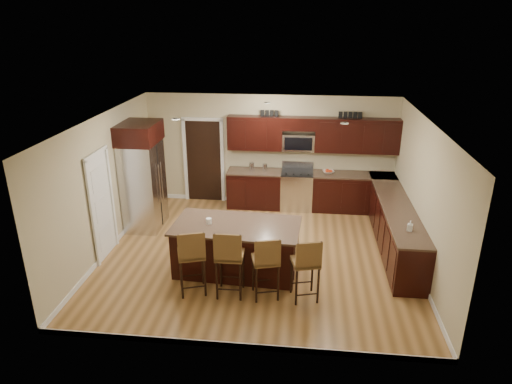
# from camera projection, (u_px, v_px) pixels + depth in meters

# --- Properties ---
(floor) EXTENTS (6.00, 6.00, 0.00)m
(floor) POSITION_uv_depth(u_px,v_px,m) (258.00, 255.00, 9.03)
(floor) COLOR #9F723F
(floor) RESTS_ON ground
(ceiling) EXTENTS (6.00, 6.00, 0.00)m
(ceiling) POSITION_uv_depth(u_px,v_px,m) (259.00, 120.00, 8.04)
(ceiling) COLOR silver
(ceiling) RESTS_ON wall_back
(wall_back) EXTENTS (6.00, 0.00, 6.00)m
(wall_back) POSITION_uv_depth(u_px,v_px,m) (270.00, 151.00, 11.08)
(wall_back) COLOR #BCAF87
(wall_back) RESTS_ON floor
(wall_left) EXTENTS (0.00, 5.50, 5.50)m
(wall_left) POSITION_uv_depth(u_px,v_px,m) (105.00, 185.00, 8.84)
(wall_left) COLOR #BCAF87
(wall_left) RESTS_ON floor
(wall_right) EXTENTS (0.00, 5.50, 5.50)m
(wall_right) POSITION_uv_depth(u_px,v_px,m) (423.00, 198.00, 8.23)
(wall_right) COLOR #BCAF87
(wall_right) RESTS_ON floor
(base_cabinets) EXTENTS (4.02, 3.96, 0.92)m
(base_cabinets) POSITION_uv_depth(u_px,v_px,m) (351.00, 209.00, 10.01)
(base_cabinets) COLOR black
(base_cabinets) RESTS_ON floor
(upper_cabinets) EXTENTS (4.00, 0.33, 0.80)m
(upper_cabinets) POSITION_uv_depth(u_px,v_px,m) (314.00, 134.00, 10.65)
(upper_cabinets) COLOR black
(upper_cabinets) RESTS_ON wall_back
(range) EXTENTS (0.76, 0.64, 1.11)m
(range) POSITION_uv_depth(u_px,v_px,m) (297.00, 190.00, 11.06)
(range) COLOR silver
(range) RESTS_ON floor
(microwave) EXTENTS (0.76, 0.31, 0.40)m
(microwave) POSITION_uv_depth(u_px,v_px,m) (298.00, 142.00, 10.78)
(microwave) COLOR silver
(microwave) RESTS_ON upper_cabinets
(doorway) EXTENTS (0.85, 0.03, 2.06)m
(doorway) POSITION_uv_depth(u_px,v_px,m) (204.00, 161.00, 11.35)
(doorway) COLOR black
(doorway) RESTS_ON floor
(pantry_door) EXTENTS (0.03, 0.80, 2.04)m
(pantry_door) POSITION_uv_depth(u_px,v_px,m) (101.00, 207.00, 8.68)
(pantry_door) COLOR white
(pantry_door) RESTS_ON floor
(letter_decor) EXTENTS (2.20, 0.03, 0.15)m
(letter_decor) POSITION_uv_depth(u_px,v_px,m) (309.00, 114.00, 10.50)
(letter_decor) COLOR black
(letter_decor) RESTS_ON upper_cabinets
(island) EXTENTS (2.34, 1.32, 0.92)m
(island) POSITION_uv_depth(u_px,v_px,m) (237.00, 249.00, 8.35)
(island) COLOR black
(island) RESTS_ON floor
(stool_left) EXTENTS (0.56, 0.56, 1.19)m
(stool_left) POSITION_uv_depth(u_px,v_px,m) (192.00, 255.00, 7.51)
(stool_left) COLOR brown
(stool_left) RESTS_ON floor
(stool_mid) EXTENTS (0.46, 0.46, 1.22)m
(stool_mid) POSITION_uv_depth(u_px,v_px,m) (229.00, 256.00, 7.44)
(stool_mid) COLOR brown
(stool_mid) RESTS_ON floor
(stool_right) EXTENTS (0.52, 0.52, 1.13)m
(stool_right) POSITION_uv_depth(u_px,v_px,m) (266.00, 261.00, 7.40)
(stool_right) COLOR brown
(stool_right) RESTS_ON floor
(refrigerator) EXTENTS (0.79, 1.02, 2.35)m
(refrigerator) POSITION_uv_depth(u_px,v_px,m) (143.00, 175.00, 9.82)
(refrigerator) COLOR silver
(refrigerator) RESTS_ON floor
(floor_mat) EXTENTS (1.07, 0.83, 0.01)m
(floor_mat) POSITION_uv_depth(u_px,v_px,m) (255.00, 226.00, 10.22)
(floor_mat) COLOR brown
(floor_mat) RESTS_ON floor
(fruit_bowl) EXTENTS (0.32, 0.32, 0.07)m
(fruit_bowl) POSITION_uv_depth(u_px,v_px,m) (328.00, 172.00, 10.81)
(fruit_bowl) COLOR silver
(fruit_bowl) RESTS_ON base_cabinets
(soap_bottle) EXTENTS (0.11, 0.11, 0.19)m
(soap_bottle) POSITION_uv_depth(u_px,v_px,m) (410.00, 226.00, 7.91)
(soap_bottle) COLOR #B2B2B2
(soap_bottle) RESTS_ON base_cabinets
(canister_tall) EXTENTS (0.12, 0.12, 0.20)m
(canister_tall) POSITION_uv_depth(u_px,v_px,m) (252.00, 167.00, 10.97)
(canister_tall) COLOR silver
(canister_tall) RESTS_ON base_cabinets
(canister_short) EXTENTS (0.11, 0.11, 0.18)m
(canister_short) POSITION_uv_depth(u_px,v_px,m) (265.00, 167.00, 10.94)
(canister_short) COLOR silver
(canister_short) RESTS_ON base_cabinets
(island_jar) EXTENTS (0.10, 0.10, 0.10)m
(island_jar) POSITION_uv_depth(u_px,v_px,m) (209.00, 221.00, 8.20)
(island_jar) COLOR white
(island_jar) RESTS_ON island
(stool_extra) EXTENTS (0.52, 0.52, 1.13)m
(stool_extra) POSITION_uv_depth(u_px,v_px,m) (306.00, 263.00, 7.34)
(stool_extra) COLOR brown
(stool_extra) RESTS_ON floor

